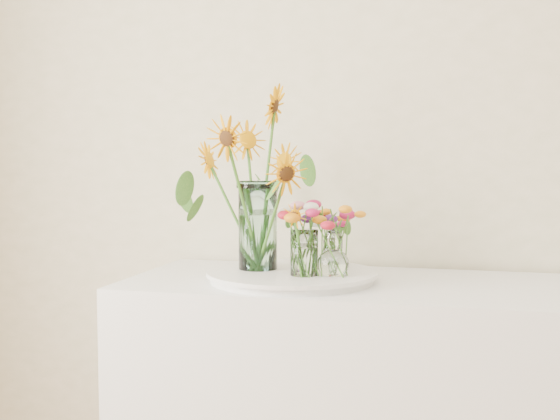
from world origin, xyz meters
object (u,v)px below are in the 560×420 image
object	(u,v)px
small_vase_b	(333,254)
small_vase_c	(333,252)
mason_jar	(258,226)
small_vase_a	(304,253)
tray	(292,277)

from	to	relation	value
small_vase_b	small_vase_c	world-z (taller)	small_vase_b
mason_jar	small_vase_a	size ratio (longest dim) A/B	2.00
mason_jar	small_vase_b	world-z (taller)	mason_jar
mason_jar	small_vase_c	distance (m)	0.24
tray	mason_jar	xyz separation A→B (m)	(-0.11, 0.01, 0.15)
small_vase_b	tray	bearing A→B (deg)	161.41
mason_jar	small_vase_c	world-z (taller)	mason_jar
tray	small_vase_c	world-z (taller)	small_vase_c
small_vase_a	small_vase_c	bearing A→B (deg)	72.06
small_vase_c	small_vase_b	bearing A→B (deg)	-79.80
tray	small_vase_b	world-z (taller)	small_vase_b
small_vase_a	small_vase_c	world-z (taller)	small_vase_a
tray	small_vase_b	xyz separation A→B (m)	(0.13, -0.04, 0.08)
small_vase_a	small_vase_b	world-z (taller)	small_vase_a
tray	small_vase_b	size ratio (longest dim) A/B	3.64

